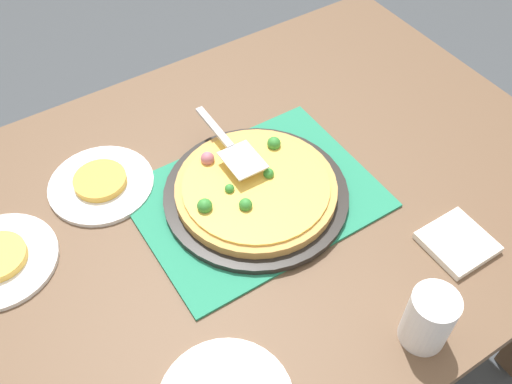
{
  "coord_description": "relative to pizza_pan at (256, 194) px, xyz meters",
  "views": [
    {
      "loc": [
        0.41,
        0.63,
        1.66
      ],
      "look_at": [
        0.0,
        0.0,
        0.77
      ],
      "focal_mm": 39.98,
      "sensor_mm": 36.0,
      "label": 1
    }
  ],
  "objects": [
    {
      "name": "ground_plane",
      "position": [
        0.0,
        0.0,
        -0.76
      ],
      "size": [
        8.0,
        8.0,
        0.0
      ],
      "primitive_type": "plane",
      "color": "#3D4247"
    },
    {
      "name": "dining_table",
      "position": [
        0.0,
        0.0,
        -0.12
      ],
      "size": [
        1.4,
        1.0,
        0.75
      ],
      "color": "brown",
      "rests_on": "ground_plane"
    },
    {
      "name": "placemat",
      "position": [
        0.0,
        0.0,
        -0.01
      ],
      "size": [
        0.48,
        0.36,
        0.01
      ],
      "primitive_type": "cube",
      "color": "#237F5B",
      "rests_on": "dining_table"
    },
    {
      "name": "pizza_pan",
      "position": [
        0.0,
        0.0,
        0.0
      ],
      "size": [
        0.38,
        0.38,
        0.01
      ],
      "primitive_type": "cylinder",
      "color": "black",
      "rests_on": "placemat"
    },
    {
      "name": "pizza",
      "position": [
        0.0,
        -0.0,
        0.02
      ],
      "size": [
        0.33,
        0.33,
        0.05
      ],
      "color": "tan",
      "rests_on": "pizza_pan"
    },
    {
      "name": "plate_near_left",
      "position": [
        0.26,
        -0.2,
        -0.01
      ],
      "size": [
        0.22,
        0.22,
        0.01
      ],
      "primitive_type": "cylinder",
      "color": "white",
      "rests_on": "dining_table"
    },
    {
      "name": "served_slice_left",
      "position": [
        0.26,
        -0.2,
        0.01
      ],
      "size": [
        0.11,
        0.11,
        0.02
      ],
      "primitive_type": "cylinder",
      "color": "gold",
      "rests_on": "plate_near_left"
    },
    {
      "name": "cup_far",
      "position": [
        -0.07,
        0.41,
        0.05
      ],
      "size": [
        0.08,
        0.08,
        0.12
      ],
      "primitive_type": "cylinder",
      "color": "white",
      "rests_on": "dining_table"
    },
    {
      "name": "pizza_server",
      "position": [
        -0.0,
        -0.1,
        0.06
      ],
      "size": [
        0.07,
        0.23,
        0.01
      ],
      "color": "silver",
      "rests_on": "pizza"
    },
    {
      "name": "napkin_stack",
      "position": [
        -0.26,
        0.31,
        -0.01
      ],
      "size": [
        0.12,
        0.12,
        0.02
      ],
      "primitive_type": "cube",
      "color": "white",
      "rests_on": "dining_table"
    }
  ]
}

